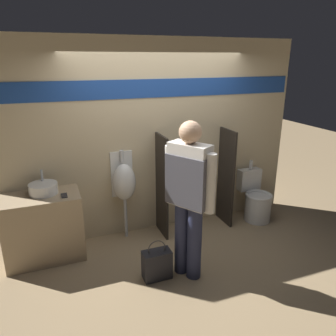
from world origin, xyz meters
name	(u,v)px	position (x,y,z in m)	size (l,w,h in m)	color
ground_plane	(172,244)	(0.00, 0.00, 0.00)	(16.00, 16.00, 0.00)	#997F5B
display_wall	(157,138)	(0.00, 0.60, 1.36)	(4.25, 0.07, 2.70)	beige
sink_counter	(44,227)	(-1.61, 0.30, 0.42)	(0.93, 0.55, 0.85)	tan
sink_basin	(43,189)	(-1.56, 0.35, 0.91)	(0.34, 0.34, 0.27)	white
cell_phone	(64,195)	(-1.33, 0.19, 0.85)	(0.07, 0.14, 0.01)	#232328
divider_near_counter	(162,186)	(-0.02, 0.35, 0.73)	(0.03, 0.44, 1.46)	#28231E
divider_mid	(226,177)	(1.00, 0.35, 0.73)	(0.03, 0.44, 1.46)	#28231E
urinal_near_counter	(124,182)	(-0.54, 0.45, 0.83)	(0.32, 0.26, 1.26)	silver
urinal_far	(192,173)	(0.49, 0.45, 0.83)	(0.32, 0.26, 1.26)	silver
toilet	(256,201)	(1.51, 0.25, 0.30)	(0.41, 0.58, 0.90)	white
person_in_vest	(189,190)	(-0.07, -0.66, 1.06)	(0.45, 0.56, 1.82)	#282D4C
shopping_bag	(157,264)	(-0.43, -0.60, 0.18)	(0.33, 0.18, 0.49)	#232328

